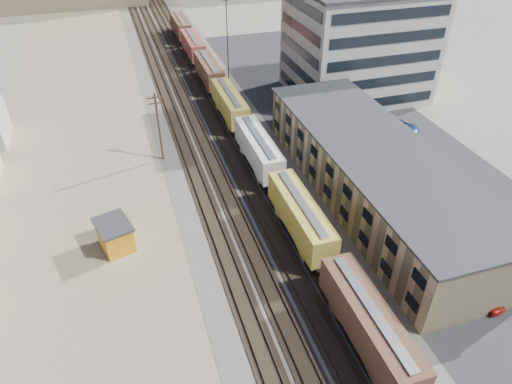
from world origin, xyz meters
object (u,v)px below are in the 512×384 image
object	(u,v)px
maintenance_shed	(115,235)
parked_car_red	(484,296)
parked_car_blue	(400,126)
utility_pole_north	(159,126)
freight_train	(243,124)

from	to	relation	value
maintenance_shed	parked_car_red	size ratio (longest dim) A/B	1.21
parked_car_blue	utility_pole_north	bearing A→B (deg)	138.33
utility_pole_north	maintenance_shed	size ratio (longest dim) A/B	1.94
freight_train	parked_car_blue	distance (m)	24.89
freight_train	parked_car_blue	bearing A→B (deg)	-10.15
maintenance_shed	parked_car_red	world-z (taller)	maintenance_shed
maintenance_shed	parked_car_blue	bearing A→B (deg)	17.78
parked_car_blue	maintenance_shed	bearing A→B (deg)	160.28
parked_car_red	parked_car_blue	size ratio (longest dim) A/B	0.73
maintenance_shed	parked_car_red	xyz separation A→B (m)	(32.92, -18.55, -0.93)
parked_car_red	parked_car_blue	xyz separation A→B (m)	(11.24, 32.71, 0.09)
freight_train	maintenance_shed	world-z (taller)	freight_train
freight_train	utility_pole_north	bearing A→B (deg)	-172.14
utility_pole_north	maintenance_shed	bearing A→B (deg)	-113.84
utility_pole_north	parked_car_blue	xyz separation A→B (m)	(36.72, -2.68, -4.49)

